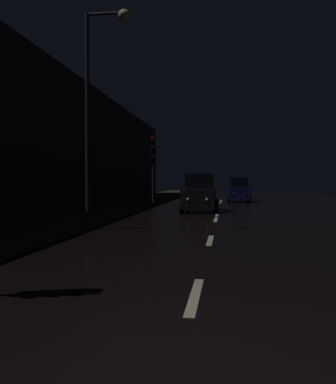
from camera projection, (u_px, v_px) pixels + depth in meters
ground at (219, 208)px, 27.99m from camera, size 25.85×84.00×0.02m
sidewalk_left at (120, 206)px, 28.90m from camera, size 4.40×84.00×0.15m
building_facade_left at (63, 140)px, 25.67m from camera, size 0.80×63.00×8.53m
lane_centerline at (217, 215)px, 22.33m from camera, size 0.16×33.79×0.01m
traffic_light_far_left at (153, 154)px, 28.51m from camera, size 0.34×0.47×4.91m
streetlamp_overhead at (98, 87)px, 15.63m from camera, size 1.70×0.44×8.03m
car_approaching_headlights at (200, 194)px, 24.87m from camera, size 2.03×4.40×2.22m
car_distant_taillights at (239, 191)px, 36.00m from camera, size 1.88×4.07×2.05m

